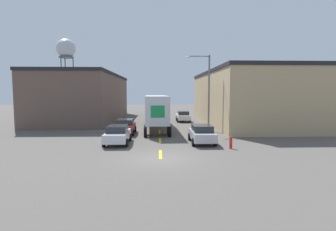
{
  "coord_description": "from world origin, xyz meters",
  "views": [
    {
      "loc": [
        -0.13,
        -16.64,
        4.27
      ],
      "look_at": [
        0.84,
        9.61,
        1.99
      ],
      "focal_mm": 28.0,
      "sensor_mm": 36.0,
      "label": 1
    }
  ],
  "objects": [
    {
      "name": "parked_car_left_far",
      "position": [
        -3.56,
        10.4,
        0.81
      ],
      "size": [
        2.01,
        4.17,
        1.56
      ],
      "color": "maroon",
      "rests_on": "ground_plane"
    },
    {
      "name": "semi_truck",
      "position": [
        -0.44,
        14.47,
        2.38
      ],
      "size": [
        3.1,
        13.84,
        3.94
      ],
      "rotation": [
        0.0,
        0.0,
        0.04
      ],
      "color": "navy",
      "rests_on": "ground_plane"
    },
    {
      "name": "water_tower",
      "position": [
        -25.64,
        58.01,
        16.26
      ],
      "size": [
        5.24,
        5.24,
        19.17
      ],
      "color": "#47474C",
      "rests_on": "ground_plane"
    },
    {
      "name": "street_lamp",
      "position": [
        5.21,
        12.49,
        4.89
      ],
      "size": [
        2.69,
        0.32,
        8.45
      ],
      "color": "slate",
      "rests_on": "ground_plane"
    },
    {
      "name": "parked_car_right_near",
      "position": [
        3.56,
        5.25,
        0.81
      ],
      "size": [
        2.01,
        4.17,
        1.56
      ],
      "color": "#B2B2B7",
      "rests_on": "ground_plane"
    },
    {
      "name": "ground_plane",
      "position": [
        0.0,
        0.0,
        0.0
      ],
      "size": [
        160.0,
        160.0,
        0.0
      ],
      "primitive_type": "plane",
      "color": "#56514C"
    },
    {
      "name": "parked_car_right_far",
      "position": [
        3.56,
        22.2,
        0.81
      ],
      "size": [
        2.01,
        4.17,
        1.56
      ],
      "color": "silver",
      "rests_on": "ground_plane"
    },
    {
      "name": "warehouse_left",
      "position": [
        -11.63,
        25.72,
        3.6
      ],
      "size": [
        10.15,
        24.27,
        7.2
      ],
      "color": "brown",
      "rests_on": "ground_plane"
    },
    {
      "name": "fire_hydrant",
      "position": [
        5.41,
        2.95,
        0.48
      ],
      "size": [
        0.22,
        0.22,
        0.96
      ],
      "color": "red",
      "rests_on": "ground_plane"
    },
    {
      "name": "road_centerline",
      "position": [
        0.0,
        6.6,
        0.0
      ],
      "size": [
        0.2,
        13.12,
        0.01
      ],
      "color": "yellow",
      "rests_on": "ground_plane"
    },
    {
      "name": "warehouse_right",
      "position": [
        12.76,
        20.13,
        3.66
      ],
      "size": [
        12.42,
        24.36,
        7.3
      ],
      "color": "tan",
      "rests_on": "ground_plane"
    },
    {
      "name": "parked_car_left_near",
      "position": [
        -3.56,
        5.19,
        0.81
      ],
      "size": [
        2.01,
        4.17,
        1.56
      ],
      "color": "silver",
      "rests_on": "ground_plane"
    }
  ]
}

